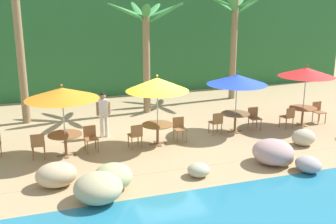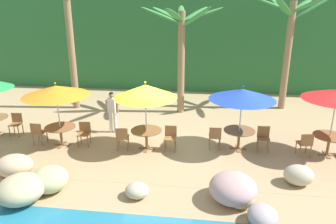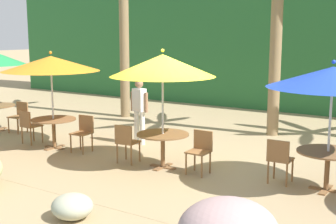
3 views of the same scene
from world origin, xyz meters
The scene contains 18 objects.
ground_plane centered at (0.00, 0.00, 0.00)m, with size 120.00×120.00×0.00m, color tan.
terrace_deck centered at (0.00, 0.00, 0.00)m, with size 18.00×5.20×0.01m.
foliage_backdrop centered at (0.00, 9.00, 3.00)m, with size 28.00×2.40×6.00m.
rock_seawall centered at (1.23, -3.03, 0.35)m, with size 16.17×2.81×0.88m.
chair_green_seaward centered at (-5.82, 0.45, 0.51)m, with size 0.46×0.46×0.87m.
umbrella_orange centered at (-3.61, -0.32, 2.09)m, with size 2.34×2.34×2.39m.
dining_table_orange centered at (-3.61, -0.32, 0.61)m, with size 1.10×1.10×0.74m.
chair_orange_seaward centered at (-2.77, -0.16, 0.51)m, with size 0.46×0.46×0.87m.
chair_orange_inland centered at (-4.47, -0.37, 0.51)m, with size 0.44×0.45×0.87m.
umbrella_yellow centered at (-0.44, -0.24, 2.16)m, with size 2.18×2.18×2.50m.
dining_table_yellow centered at (-0.44, -0.24, 0.61)m, with size 1.10×1.10×0.74m.
chair_yellow_seaward centered at (0.41, -0.15, 0.51)m, with size 0.42×0.43×0.87m.
chair_yellow_inland centered at (-1.28, -0.42, 0.51)m, with size 0.46×0.47×0.87m.
umbrella_blue centered at (2.83, 0.17, 2.06)m, with size 2.29×2.29×2.36m.
dining_table_blue centered at (2.83, 0.17, 0.61)m, with size 1.10×1.10×0.74m.
chair_blue_inland centered at (1.98, 0.05, 0.51)m, with size 0.43×0.44×0.87m.
palm_tree_second centered at (0.41, 4.10, 3.49)m, with size 3.62×3.58×4.92m.
waiter_in_white centered at (-2.08, 1.16, 0.99)m, with size 0.52×0.27×1.70m.
Camera 3 is at (4.68, -7.96, 2.81)m, focal length 48.44 mm.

